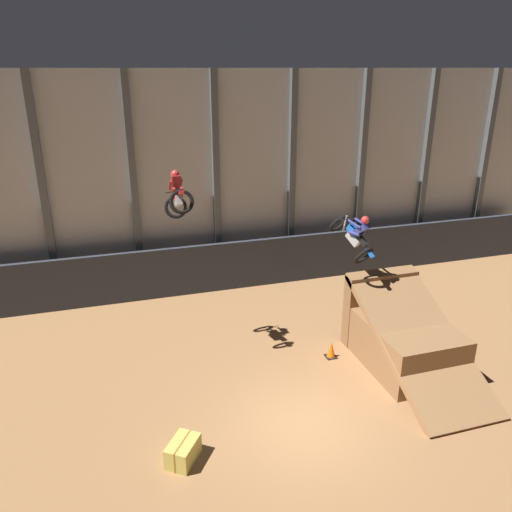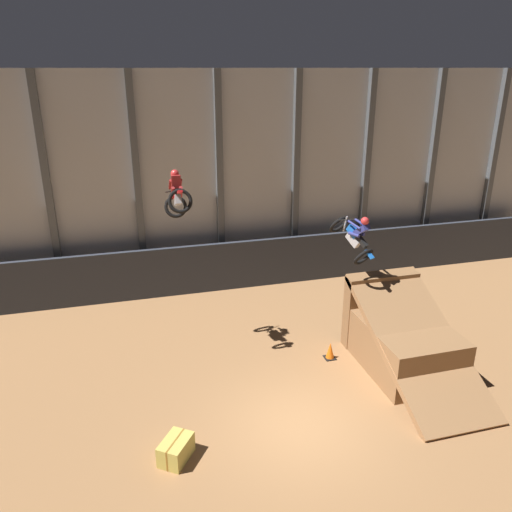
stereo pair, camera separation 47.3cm
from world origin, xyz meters
name	(u,v)px [view 1 (the left image)]	position (x,y,z in m)	size (l,w,h in m)	color
ground_plane	(304,426)	(0.00, 0.00, 0.00)	(60.00, 60.00, 0.00)	#996B42
arena_back_wall	(215,182)	(0.00, 10.25, 4.53)	(32.00, 0.40, 9.07)	#ADB2B7
lower_barrier	(223,267)	(0.00, 9.27, 1.07)	(31.36, 0.20, 2.13)	#2D333D
dirt_ramp	(401,336)	(4.21, 2.08, 0.92)	(2.55, 5.29, 2.73)	olive
rider_bike_left_air	(178,197)	(-2.39, 4.78, 5.38)	(0.73, 1.67, 1.65)	black
rider_bike_right_air	(355,235)	(3.10, 3.61, 3.98)	(1.30, 1.83, 1.69)	black
traffic_cone_near_ramp	(331,350)	(2.16, 2.92, 0.28)	(0.36, 0.36, 0.58)	black
hay_bale_trackside	(183,451)	(-3.32, -0.31, 0.28)	(1.01, 1.08, 0.57)	#CCB751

